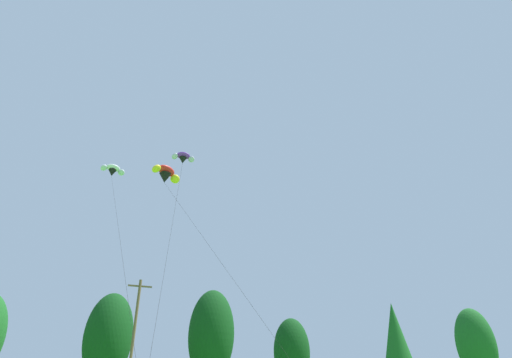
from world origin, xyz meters
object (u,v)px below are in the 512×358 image
parafoil_kite_far_purple (183,158)px  parafoil_kite_high_white (113,170)px  parafoil_kite_mid_red_yellow (166,174)px  utility_pole (133,341)px

parafoil_kite_far_purple → parafoil_kite_high_white: bearing=121.5°
parafoil_kite_high_white → parafoil_kite_mid_red_yellow: (4.66, -6.31, -2.70)m
utility_pole → parafoil_kite_mid_red_yellow: size_ratio=0.59×
parafoil_kite_far_purple → utility_pole: bearing=98.5°
parafoil_kite_high_white → parafoil_kite_far_purple: parafoil_kite_high_white is taller
parafoil_kite_mid_red_yellow → parafoil_kite_far_purple: 3.05m
parafoil_kite_high_white → parafoil_kite_mid_red_yellow: bearing=-53.6°
utility_pole → parafoil_kite_mid_red_yellow: parafoil_kite_mid_red_yellow is taller
parafoil_kite_mid_red_yellow → parafoil_kite_far_purple: size_ratio=1.02×
utility_pole → parafoil_kite_far_purple: 16.80m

